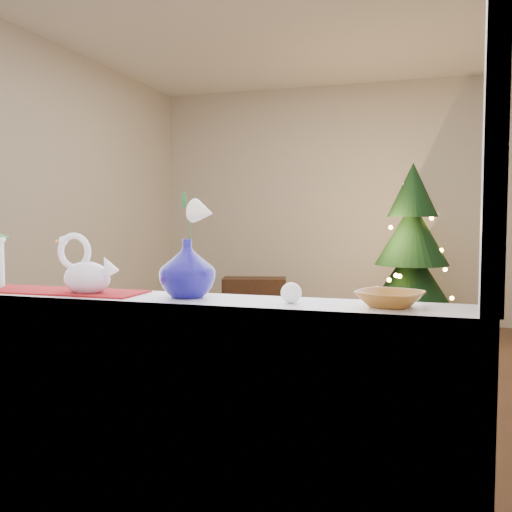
{
  "coord_description": "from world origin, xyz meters",
  "views": [
    {
      "loc": [
        0.93,
        -4.09,
        1.19
      ],
      "look_at": [
        0.09,
        -1.4,
        1.0
      ],
      "focal_mm": 40.0,
      "sensor_mm": 36.0,
      "label": 1
    }
  ],
  "objects_px": {
    "swan": "(87,265)",
    "xmas_tree": "(412,251)",
    "paperweight": "(291,293)",
    "blue_vase": "(187,264)",
    "side_table": "(254,301)",
    "amber_dish": "(390,300)"
  },
  "relations": [
    {
      "from": "xmas_tree",
      "to": "side_table",
      "type": "xyz_separation_m",
      "value": [
        -1.68,
        0.2,
        -0.6
      ]
    },
    {
      "from": "side_table",
      "to": "amber_dish",
      "type": "bearing_deg",
      "value": -82.15
    },
    {
      "from": "paperweight",
      "to": "xmas_tree",
      "type": "relative_size",
      "value": 0.04
    },
    {
      "from": "swan",
      "to": "amber_dish",
      "type": "relative_size",
      "value": 1.42
    },
    {
      "from": "side_table",
      "to": "xmas_tree",
      "type": "bearing_deg",
      "value": -21.52
    },
    {
      "from": "paperweight",
      "to": "blue_vase",
      "type": "bearing_deg",
      "value": 176.34
    },
    {
      "from": "swan",
      "to": "xmas_tree",
      "type": "relative_size",
      "value": 0.14
    },
    {
      "from": "xmas_tree",
      "to": "blue_vase",
      "type": "bearing_deg",
      "value": -98.19
    },
    {
      "from": "paperweight",
      "to": "amber_dish",
      "type": "relative_size",
      "value": 0.39
    },
    {
      "from": "xmas_tree",
      "to": "paperweight",
      "type": "bearing_deg",
      "value": -93.09
    },
    {
      "from": "swan",
      "to": "blue_vase",
      "type": "distance_m",
      "value": 0.37
    },
    {
      "from": "swan",
      "to": "paperweight",
      "type": "xyz_separation_m",
      "value": [
        0.73,
        0.0,
        -0.07
      ]
    },
    {
      "from": "swan",
      "to": "side_table",
      "type": "relative_size",
      "value": 0.34
    },
    {
      "from": "paperweight",
      "to": "xmas_tree",
      "type": "xyz_separation_m",
      "value": [
        0.22,
        4.05,
        -0.09
      ]
    },
    {
      "from": "swan",
      "to": "amber_dish",
      "type": "bearing_deg",
      "value": -17.71
    },
    {
      "from": "blue_vase",
      "to": "xmas_tree",
      "type": "bearing_deg",
      "value": 81.81
    },
    {
      "from": "swan",
      "to": "side_table",
      "type": "xyz_separation_m",
      "value": [
        -0.73,
        4.26,
        -0.76
      ]
    },
    {
      "from": "swan",
      "to": "side_table",
      "type": "bearing_deg",
      "value": 80.86
    },
    {
      "from": "side_table",
      "to": "paperweight",
      "type": "bearing_deg",
      "value": -85.76
    },
    {
      "from": "blue_vase",
      "to": "paperweight",
      "type": "xyz_separation_m",
      "value": [
        0.36,
        -0.02,
        -0.08
      ]
    },
    {
      "from": "xmas_tree",
      "to": "side_table",
      "type": "height_order",
      "value": "xmas_tree"
    },
    {
      "from": "paperweight",
      "to": "amber_dish",
      "type": "bearing_deg",
      "value": 3.15
    }
  ]
}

